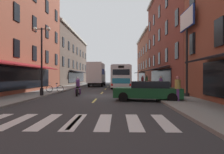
{
  "coord_description": "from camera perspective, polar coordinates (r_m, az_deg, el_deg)",
  "views": [
    {
      "loc": [
        1.59,
        -17.39,
        1.68
      ],
      "look_at": [
        0.85,
        10.39,
        1.63
      ],
      "focal_mm": 31.81,
      "sensor_mm": 36.0,
      "label": 1
    }
  ],
  "objects": [
    {
      "name": "box_truck",
      "position": [
        34.19,
        -4.39,
        0.73
      ],
      "size": [
        2.6,
        7.95,
        3.96
      ],
      "color": "black",
      "rests_on": "ground"
    },
    {
      "name": "bicycle_near",
      "position": [
        20.47,
        -16.12,
        -3.2
      ],
      "size": [
        1.7,
        0.48,
        0.91
      ],
      "color": "black",
      "rests_on": "sidewalk_left"
    },
    {
      "name": "sidewalk_right",
      "position": [
        17.99,
        15.45,
        -5.03
      ],
      "size": [
        3.0,
        80.0,
        0.14
      ],
      "primitive_type": "cube",
      "color": "gray",
      "rests_on": "ground"
    },
    {
      "name": "sidewalk_left",
      "position": [
        19.0,
        -21.76,
        -4.76
      ],
      "size": [
        3.0,
        80.0,
        0.14
      ],
      "primitive_type": "cube",
      "color": "gray",
      "rests_on": "ground"
    },
    {
      "name": "pedestrian_mid",
      "position": [
        22.61,
        13.85,
        -1.78
      ],
      "size": [
        0.36,
        0.36,
        1.57
      ],
      "rotation": [
        0.0,
        0.0,
        0.41
      ],
      "color": "#4C4C51",
      "rests_on": "sidewalk_right"
    },
    {
      "name": "pedestrian_far",
      "position": [
        13.29,
        18.35,
        -3.06
      ],
      "size": [
        0.36,
        0.36,
        1.58
      ],
      "rotation": [
        0.0,
        0.0,
        1.67
      ],
      "color": "#66387F",
      "rests_on": "sidewalk_right"
    },
    {
      "name": "ground_plane",
      "position": [
        17.55,
        -3.69,
        -5.55
      ],
      "size": [
        34.8,
        80.0,
        0.1
      ],
      "primitive_type": "cube",
      "color": "#333335"
    },
    {
      "name": "sedan_mid",
      "position": [
        42.42,
        -3.63,
        -1.28
      ],
      "size": [
        1.91,
        4.58,
        1.25
      ],
      "color": "#515154",
      "rests_on": "ground"
    },
    {
      "name": "pedestrian_near",
      "position": [
        27.32,
        8.77,
        -1.23
      ],
      "size": [
        0.36,
        0.51,
        1.7
      ],
      "rotation": [
        0.0,
        0.0,
        3.23
      ],
      "color": "black",
      "rests_on": "sidewalk_right"
    },
    {
      "name": "crosswalk_near",
      "position": [
        7.74,
        -10.59,
        -12.41
      ],
      "size": [
        7.1,
        2.8,
        0.01
      ],
      "color": "silver",
      "rests_on": "ground"
    },
    {
      "name": "street_lamp_twin",
      "position": [
        17.3,
        -19.56,
        5.26
      ],
      "size": [
        1.42,
        0.32,
        5.6
      ],
      "color": "black",
      "rests_on": "sidewalk_left"
    },
    {
      "name": "transit_bus",
      "position": [
        29.73,
        2.42,
        0.13
      ],
      "size": [
        2.65,
        11.78,
        3.23
      ],
      "color": "white",
      "rests_on": "ground"
    },
    {
      "name": "billboard_sign",
      "position": [
        17.03,
        20.71,
        12.53
      ],
      "size": [
        0.4,
        2.95,
        6.81
      ],
      "color": "black",
      "rests_on": "sidewalk_right"
    },
    {
      "name": "motorcycle_rider",
      "position": [
        17.85,
        -9.73,
        -3.02
      ],
      "size": [
        0.62,
        2.07,
        1.66
      ],
      "color": "black",
      "rests_on": "ground"
    },
    {
      "name": "lane_centre_dashes",
      "position": [
        17.29,
        -3.76,
        -5.46
      ],
      "size": [
        0.14,
        73.9,
        0.01
      ],
      "color": "#DBCC4C",
      "rests_on": "ground"
    },
    {
      "name": "pedestrian_rear",
      "position": [
        31.25,
        9.93,
        -1.05
      ],
      "size": [
        0.36,
        0.36,
        1.76
      ],
      "rotation": [
        0.0,
        0.0,
        1.94
      ],
      "color": "#4C4C51",
      "rests_on": "sidewalk_right"
    },
    {
      "name": "sedan_near",
      "position": [
        14.0,
        10.38,
        -3.91
      ],
      "size": [
        4.8,
        2.55,
        1.37
      ],
      "color": "#144723",
      "rests_on": "ground"
    }
  ]
}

